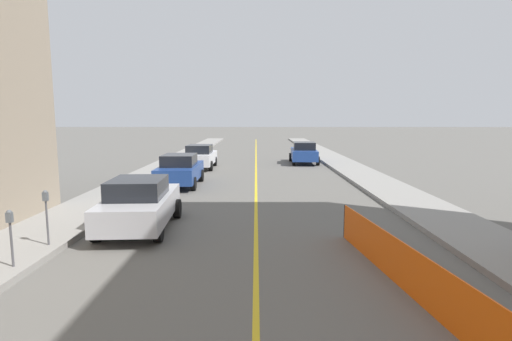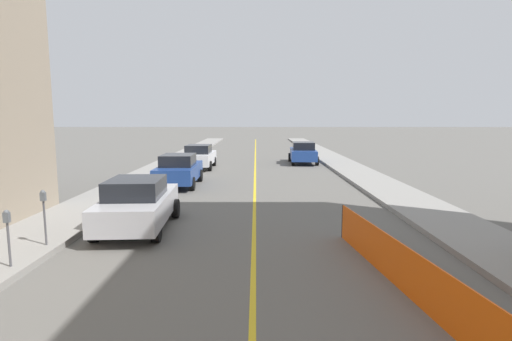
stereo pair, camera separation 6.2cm
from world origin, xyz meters
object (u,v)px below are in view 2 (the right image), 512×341
Objects in this scene: parked_car_curb_far at (201,156)px; parking_meter_near_curb at (46,206)px; parked_car_curb_near at (140,203)px; parking_meter_far_curb at (10,226)px; parked_car_opposite_side at (305,153)px; parked_car_curb_mid at (181,170)px.

parked_car_curb_far is 16.66m from parking_meter_near_curb.
parking_meter_near_curb is (-1.77, -2.04, 0.37)m from parked_car_curb_near.
parked_car_curb_far is 18.15m from parking_meter_far_curb.
parked_car_curb_near is 18.84m from parked_car_opposite_side.
parking_meter_near_curb is at bearing 90.00° from parking_meter_far_curb.
parked_car_opposite_side is (7.28, 2.93, 0.00)m from parked_car_curb_far.
parking_meter_far_curb is (-1.77, -3.54, 0.27)m from parked_car_curb_near.
parked_car_curb_mid reaches higher than parking_meter_far_curb.
parking_meter_near_curb is 1.50m from parking_meter_far_curb.
parked_car_curb_mid and parked_car_curb_far have the same top height.
parking_meter_far_curb is (-1.58, -18.08, 0.27)m from parked_car_curb_far.
parked_car_curb_near is 1.02× the size of parked_car_curb_mid.
parked_car_curb_far is (-0.20, 14.53, 0.00)m from parked_car_curb_near.
parked_car_curb_far is 3.04× the size of parking_meter_near_curb.
parking_meter_near_curb is at bearing -111.11° from parked_car_opposite_side.
parking_meter_near_curb is (-1.54, -9.78, 0.37)m from parked_car_curb_mid.
parking_meter_far_curb is at bearing -109.56° from parked_car_opposite_side.
parking_meter_near_curb is (-8.85, -19.51, 0.37)m from parked_car_opposite_side.
parking_meter_near_curb reaches higher than parking_meter_far_curb.
parked_car_curb_mid is at bearing 88.60° from parked_car_curb_near.
parked_car_opposite_side is (7.32, 9.72, 0.00)m from parked_car_curb_mid.
parked_car_curb_far is at bearing -154.77° from parked_car_opposite_side.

